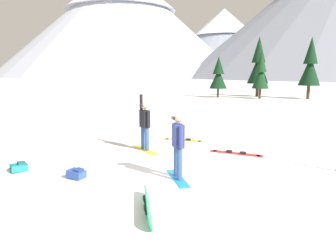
% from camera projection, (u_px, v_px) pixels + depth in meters
% --- Properties ---
extents(ground_plane, '(800.00, 800.00, 0.00)m').
position_uv_depth(ground_plane, '(146.00, 178.00, 8.35)').
color(ground_plane, white).
extents(snowboarder_foreground, '(0.98, 1.41, 1.76)m').
position_uv_depth(snowboarder_foreground, '(178.00, 145.00, 8.14)').
color(snowboarder_foreground, '#1E8CD8').
rests_on(snowboarder_foreground, ground_plane).
extents(snowboarder_midground, '(1.35, 1.24, 2.02)m').
position_uv_depth(snowboarder_midground, '(145.00, 124.00, 11.21)').
color(snowboarder_midground, yellow).
rests_on(snowboarder_midground, ground_plane).
extents(loose_snowboard_far_spare, '(1.89, 0.51, 0.09)m').
position_uv_depth(loose_snowboard_far_spare, '(236.00, 153.00, 10.86)').
color(loose_snowboard_far_spare, red).
rests_on(loose_snowboard_far_spare, ground_plane).
extents(loose_snowboard_near_right, '(0.82, 1.73, 0.28)m').
position_uv_depth(loose_snowboard_near_right, '(148.00, 205.00, 6.32)').
color(loose_snowboard_near_right, '#19B259').
rests_on(loose_snowboard_near_right, ground_plane).
extents(loose_snowboard_near_left, '(1.77, 0.29, 0.09)m').
position_uv_depth(loose_snowboard_near_left, '(183.00, 140.00, 12.97)').
color(loose_snowboard_near_left, yellow).
rests_on(loose_snowboard_near_left, ground_plane).
extents(backpack_blue, '(0.55, 0.39, 0.29)m').
position_uv_depth(backpack_blue, '(76.00, 174.00, 8.31)').
color(backpack_blue, '#2D4C9E').
rests_on(backpack_blue, ground_plane).
extents(backpack_teal, '(0.53, 0.55, 0.27)m').
position_uv_depth(backpack_teal, '(19.00, 167.00, 8.90)').
color(backpack_teal, '#1E7A7F').
rests_on(backpack_teal, ground_plane).
extents(pine_tree_twin, '(1.99, 1.99, 4.63)m').
position_uv_depth(pine_tree_twin, '(218.00, 75.00, 35.17)').
color(pine_tree_twin, '#472D19').
rests_on(pine_tree_twin, ground_plane).
extents(pine_tree_broad, '(2.22, 2.22, 6.54)m').
position_uv_depth(pine_tree_broad, '(310.00, 65.00, 32.96)').
color(pine_tree_broad, '#472D19').
rests_on(pine_tree_broad, ground_plane).
extents(pine_tree_tall, '(1.81, 1.81, 5.02)m').
position_uv_depth(pine_tree_tall, '(261.00, 73.00, 33.38)').
color(pine_tree_tall, '#472D19').
rests_on(pine_tree_tall, ground_plane).
extents(pine_tree_leaning, '(2.45, 2.45, 6.97)m').
position_uv_depth(pine_tree_leaning, '(258.00, 64.00, 36.47)').
color(pine_tree_leaning, '#472D19').
rests_on(pine_tree_leaning, ground_plane).
extents(peak_west_ridge, '(158.74, 158.74, 70.31)m').
position_uv_depth(peak_west_ridge, '(121.00, 20.00, 204.22)').
color(peak_west_ridge, '#B2B7C6').
rests_on(peak_west_ridge, ground_plane).
extents(peak_north_spur, '(103.79, 103.79, 50.39)m').
position_uv_depth(peak_north_spur, '(223.00, 41.00, 237.31)').
color(peak_north_spur, '#8C93A3').
rests_on(peak_north_spur, ground_plane).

